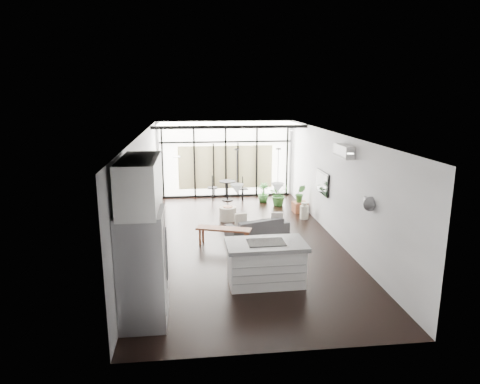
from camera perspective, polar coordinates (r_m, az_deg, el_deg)
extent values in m
cube|color=black|center=(11.38, 0.17, -6.49)|extent=(5.00, 10.00, 0.00)
cube|color=white|center=(10.75, 0.18, 7.69)|extent=(5.00, 10.00, 0.00)
cube|color=silver|center=(10.98, -12.89, 0.06)|extent=(0.02, 10.00, 2.80)
cube|color=silver|center=(11.54, 12.61, 0.71)|extent=(0.02, 10.00, 2.80)
cube|color=silver|center=(15.87, -1.94, 4.42)|extent=(5.00, 0.02, 2.80)
cube|color=silver|center=(6.27, 5.62, -9.81)|extent=(5.00, 0.02, 2.80)
cube|color=black|center=(15.75, -1.91, 4.35)|extent=(5.00, 0.20, 2.80)
cube|color=white|center=(14.72, -1.66, 9.09)|extent=(4.70, 1.90, 0.06)
cube|color=beige|center=(15.87, -1.92, 3.32)|extent=(3.50, 0.02, 1.60)
cube|color=white|center=(8.84, 3.45, -9.42)|extent=(1.63, 0.99, 0.88)
cube|color=black|center=(8.68, 3.49, -6.70)|extent=(0.76, 0.52, 0.01)
cube|color=gray|center=(7.41, -12.85, -9.86)|extent=(0.76, 0.95, 1.96)
cube|color=white|center=(8.07, -12.57, -5.93)|extent=(0.64, 0.67, 2.48)
cube|color=white|center=(7.34, -13.18, 1.12)|extent=(0.62, 1.75, 0.86)
cone|color=white|center=(8.23, -0.42, 0.44)|extent=(0.26, 0.26, 0.18)
cone|color=white|center=(8.35, 5.04, 0.58)|extent=(0.26, 0.26, 0.18)
imported|color=#4A4A4C|center=(11.68, 2.34, -4.24)|extent=(1.77, 1.01, 0.66)
cube|color=brown|center=(11.02, -2.18, -5.93)|extent=(1.44, 0.78, 0.45)
cylinder|color=beige|center=(13.05, -1.63, -2.90)|extent=(0.62, 0.62, 0.42)
cube|color=brown|center=(14.08, 7.98, -2.00)|extent=(0.47, 0.47, 0.33)
imported|color=#336B2B|center=(14.78, 5.19, -0.67)|extent=(0.94, 0.98, 0.59)
imported|color=#336B2B|center=(15.19, 3.12, -0.64)|extent=(0.69, 0.79, 0.39)
imported|color=#336B2B|center=(14.01, 8.02, -0.84)|extent=(0.45, 0.65, 0.26)
cylinder|color=beige|center=(13.33, 8.57, -2.48)|extent=(0.27, 0.27, 0.52)
cube|color=black|center=(15.37, -1.68, 0.30)|extent=(1.74, 1.03, 0.78)
cube|color=black|center=(12.47, 10.93, 1.26)|extent=(0.05, 1.10, 0.65)
cube|color=silver|center=(10.57, 13.68, 5.31)|extent=(0.22, 0.90, 0.30)
cube|color=black|center=(10.46, -13.06, 0.24)|extent=(0.04, 0.70, 0.90)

